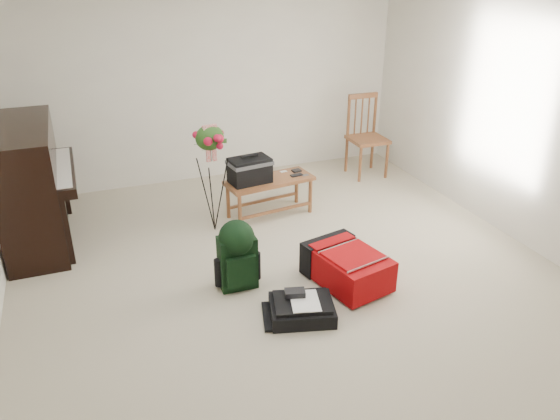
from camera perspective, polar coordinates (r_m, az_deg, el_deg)
name	(u,v)px	position (r m, az deg, el deg)	size (l,w,h in m)	color
floor	(291,276)	(5.17, 1.16, -6.95)	(5.00, 5.50, 0.01)	#BCB298
wall_back	(211,83)	(7.15, -7.22, 12.99)	(5.00, 0.04, 2.50)	silver
wall_right	(526,121)	(5.99, 24.34, 8.51)	(0.04, 5.50, 2.50)	silver
piano	(32,188)	(6.06, -24.46, 2.12)	(0.71, 1.50, 1.25)	black
bench	(255,173)	(6.08, -2.58, 3.93)	(1.04, 0.52, 0.77)	brown
dining_chair	(366,137)	(7.44, 9.01, 7.56)	(0.47, 0.47, 1.07)	brown
red_suitcase	(344,264)	(5.06, 6.75, -5.58)	(0.67, 0.86, 0.33)	#9F0607
black_duffel	(302,308)	(4.61, 2.28, -10.23)	(0.62, 0.54, 0.22)	black
green_backpack	(237,251)	(4.85, -4.49, -4.34)	(0.34, 0.32, 0.66)	black
flower_stand	(212,179)	(5.79, -7.11, 3.21)	(0.44, 0.44, 1.22)	black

